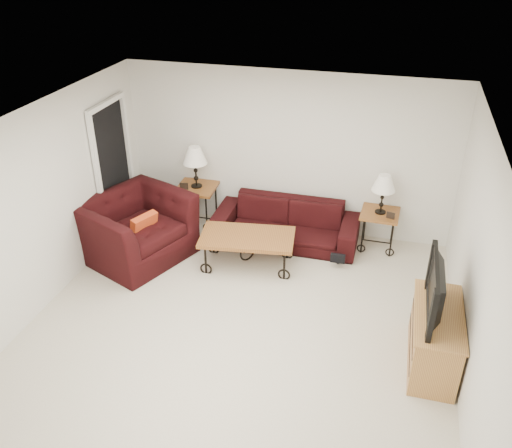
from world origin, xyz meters
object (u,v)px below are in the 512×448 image
(lamp_left, at_px, (195,167))
(television, at_px, (442,290))
(coffee_table, at_px, (247,251))
(armchair, at_px, (136,229))
(side_table_right, at_px, (378,230))
(side_table_left, at_px, (198,205))
(backpack, at_px, (339,252))
(lamp_right, at_px, (383,194))
(tv_stand, at_px, (434,338))
(sofa, at_px, (286,223))

(lamp_left, relative_size, television, 0.64)
(coffee_table, relative_size, armchair, 0.92)
(side_table_right, bearing_deg, coffee_table, -150.75)
(side_table_left, bearing_deg, television, -32.82)
(coffee_table, relative_size, backpack, 3.21)
(lamp_right, relative_size, backpack, 1.47)
(side_table_right, relative_size, lamp_right, 1.00)
(side_table_right, relative_size, backpack, 1.47)
(side_table_right, xyz_separation_m, television, (0.74, -2.31, 0.68))
(side_table_right, relative_size, tv_stand, 0.52)
(side_table_left, xyz_separation_m, lamp_right, (2.85, 0.00, 0.56))
(side_table_left, xyz_separation_m, backpack, (2.36, -0.61, -0.13))
(side_table_left, bearing_deg, backpack, -14.53)
(sofa, height_order, coffee_table, sofa)
(armchair, relative_size, tv_stand, 1.24)
(lamp_right, height_order, backpack, lamp_right)
(television, bearing_deg, lamp_right, -162.34)
(sofa, relative_size, side_table_left, 3.28)
(lamp_right, height_order, armchair, lamp_right)
(sofa, xyz_separation_m, lamp_left, (-1.49, 0.18, 0.67))
(sofa, distance_m, lamp_left, 1.64)
(armchair, bearing_deg, coffee_table, -60.98)
(television, bearing_deg, side_table_right, -162.34)
(backpack, bearing_deg, lamp_left, 169.01)
(side_table_right, xyz_separation_m, lamp_left, (-2.85, 0.00, 0.69))
(coffee_table, bearing_deg, sofa, 64.44)
(lamp_right, xyz_separation_m, armchair, (-3.35, -1.15, -0.43))
(tv_stand, relative_size, backpack, 2.82)
(side_table_left, height_order, television, television)
(coffee_table, height_order, armchair, armchair)
(television, bearing_deg, lamp_left, -122.82)
(tv_stand, height_order, backpack, tv_stand)
(tv_stand, bearing_deg, lamp_left, 147.33)
(side_table_left, bearing_deg, coffee_table, -41.39)
(side_table_left, distance_m, side_table_right, 2.85)
(side_table_right, height_order, lamp_right, lamp_right)
(coffee_table, height_order, backpack, coffee_table)
(side_table_left, xyz_separation_m, lamp_left, (0.00, 0.00, 0.66))
(coffee_table, bearing_deg, lamp_left, 138.61)
(television, xyz_separation_m, backpack, (-1.23, 1.70, -0.78))
(side_table_right, relative_size, lamp_left, 0.90)
(side_table_right, height_order, lamp_left, lamp_left)
(television, bearing_deg, armchair, -105.86)
(sofa, xyz_separation_m, television, (2.10, -2.13, 0.67))
(sofa, xyz_separation_m, side_table_right, (1.36, 0.18, -0.02))
(lamp_right, xyz_separation_m, tv_stand, (0.76, -2.31, -0.55))
(sofa, bearing_deg, side_table_left, 173.10)
(armchair, xyz_separation_m, backpack, (2.86, 0.54, -0.26))
(television, distance_m, backpack, 2.24)
(side_table_right, xyz_separation_m, coffee_table, (-1.74, -0.98, -0.05))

